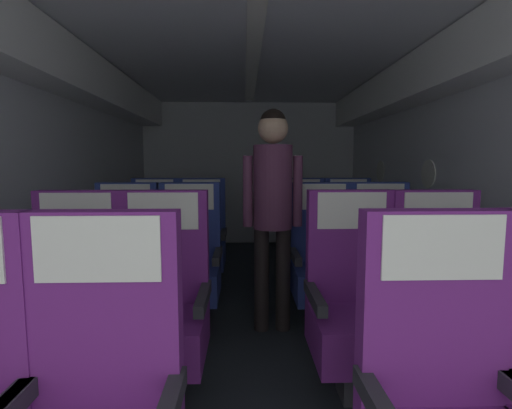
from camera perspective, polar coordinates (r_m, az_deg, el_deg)
The scene contains 15 objects.
ground at distance 3.08m, azimuth -0.18°, elevation -17.65°, with size 3.52×6.52×0.02m, color #23282D.
fuselage_shell at distance 3.11m, azimuth -0.31°, elevation 12.73°, with size 3.40×6.17×2.23m.
seat_b_left_window at distance 2.27m, azimuth -25.86°, elevation -14.27°, with size 0.50×0.49×1.09m.
seat_b_left_aisle at distance 2.13m, azimuth -13.98°, elevation -15.19°, with size 0.50×0.49×1.09m.
seat_b_right_aisle at distance 2.31m, azimuth 26.25°, elevation -13.91°, with size 0.50×0.49×1.09m.
seat_b_right_window at distance 2.16m, azimuth 14.58°, elevation -14.93°, with size 0.50×0.49×1.09m.
seat_c_left_window at distance 3.07m, azimuth -19.25°, elevation -8.73°, with size 0.50×0.49×1.09m.
seat_c_left_aisle at distance 2.97m, azimuth -10.09°, elevation -8.97°, with size 0.50×0.49×1.09m.
seat_c_right_aisle at distance 3.12m, azimuth 18.51°, elevation -8.46°, with size 0.50×0.49×1.09m.
seat_c_right_window at distance 2.98m, azimuth 10.06°, elevation -8.94°, with size 0.50×0.49×1.09m.
seat_d_left_window at distance 3.91m, azimuth -15.13°, elevation -5.43°, with size 0.50×0.49×1.09m.
seat_d_left_aisle at distance 3.82m, azimuth -8.25°, elevation -5.55°, with size 0.50×0.49×1.09m.
seat_d_right_aisle at distance 3.96m, azimuth 13.92°, elevation -5.26°, with size 0.50×0.49×1.09m.
seat_d_right_window at distance 3.86m, azimuth 7.00°, elevation -5.43°, with size 0.50×0.49×1.09m.
flight_attendant at distance 2.73m, azimuth 2.54°, elevation 1.26°, with size 0.43×0.28×1.62m.
Camera 1 is at (-0.08, 0.24, 1.23)m, focal length 26.53 mm.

